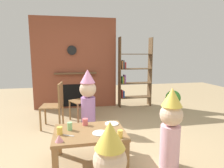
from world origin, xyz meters
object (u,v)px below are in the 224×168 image
paper_cup_center (60,131)px  child_by_the_chairs (88,98)px  paper_plate_rear (112,124)px  paper_plate_front (100,133)px  paper_cup_near_right (120,134)px  bookshelf (133,75)px  paper_cup_near_left (85,122)px  birthday_cake_slice (59,138)px  child_in_pink (171,126)px  paper_cup_far_left (70,126)px  dining_chair_left (56,102)px  dining_chair_middle (84,97)px  coffee_table (90,136)px  potted_plant_tall (173,99)px

paper_cup_center → child_by_the_chairs: child_by_the_chairs is taller
paper_plate_rear → paper_plate_front: bearing=-125.2°
paper_cup_near_right → paper_cup_center: paper_cup_center is taller
bookshelf → paper_cup_near_left: (-1.46, -2.43, -0.39)m
birthday_cake_slice → child_in_pink: size_ratio=0.10×
paper_cup_near_right → child_by_the_chairs: child_by_the_chairs is taller
paper_cup_near_left → child_in_pink: 1.18m
paper_cup_far_left → child_in_pink: 1.33m
bookshelf → paper_cup_center: bookshelf is taller
child_in_pink → child_by_the_chairs: child_by_the_chairs is taller
paper_plate_front → birthday_cake_slice: bearing=-164.8°
paper_cup_center → paper_plate_front: (0.51, -0.08, -0.04)m
birthday_cake_slice → dining_chair_left: dining_chair_left is taller
dining_chair_left → dining_chair_middle: (0.58, 0.37, 0.00)m
dining_chair_middle → paper_plate_front: bearing=64.5°
bookshelf → paper_cup_near_left: bookshelf is taller
child_by_the_chairs → dining_chair_left: (-0.62, 0.17, -0.11)m
bookshelf → child_in_pink: (-0.41, -2.97, -0.33)m
paper_plate_rear → dining_chair_middle: dining_chair_middle is taller
child_by_the_chairs → dining_chair_left: bearing=-101.6°
paper_cup_near_right → child_in_pink: child_in_pink is taller
bookshelf → coffee_table: bearing=-118.1°
coffee_table → paper_plate_rear: (0.34, 0.20, 0.08)m
paper_cup_near_left → dining_chair_middle: size_ratio=0.11×
coffee_table → paper_plate_rear: size_ratio=4.68×
paper_cup_near_left → paper_cup_near_right: bearing=-52.3°
paper_cup_near_right → paper_cup_center: 0.78m
coffee_table → birthday_cake_slice: (-0.37, -0.24, 0.11)m
paper_plate_front → child_by_the_chairs: (-0.05, 1.35, 0.17)m
paper_cup_near_left → dining_chair_left: 1.28m
paper_cup_near_right → dining_chair_middle: (-0.32, 2.06, 0.02)m
paper_cup_near_left → dining_chair_middle: (0.08, 1.55, 0.02)m
child_in_pink → child_by_the_chairs: 1.81m
bookshelf → paper_plate_front: 3.09m
dining_chair_middle → potted_plant_tall: bearing=156.7°
birthday_cake_slice → paper_cup_center: bearing=91.8°
paper_cup_near_left → paper_plate_front: (0.17, -0.34, -0.04)m
paper_cup_center → bookshelf: bearing=56.1°
paper_cup_far_left → paper_cup_near_left: bearing=33.6°
paper_plate_rear → child_in_pink: size_ratio=0.19×
bookshelf → child_by_the_chairs: bookshelf is taller
bookshelf → potted_plant_tall: (0.87, -0.69, -0.58)m
bookshelf → paper_cup_center: (-1.81, -2.69, -0.39)m
child_by_the_chairs → dining_chair_middle: 0.55m
dining_chair_left → paper_cup_near_left: bearing=119.7°
paper_cup_near_right → paper_plate_rear: bearing=91.2°
child_by_the_chairs → paper_cup_far_left: bearing=-12.6°
paper_cup_center → child_by_the_chairs: size_ratio=0.08×
bookshelf → paper_cup_near_right: bookshelf is taller
dining_chair_middle → potted_plant_tall: dining_chair_middle is taller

